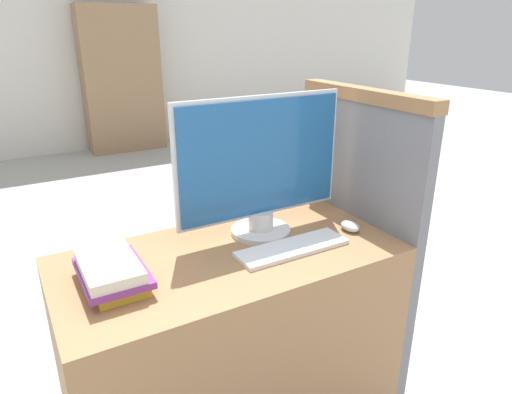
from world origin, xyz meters
TOP-DOWN VIEW (x-y plane):
  - wall_back at (0.00, 5.09)m, footprint 12.00×0.06m
  - desk at (0.00, 0.30)m, footprint 1.19×0.60m
  - carrel_divider at (0.62, 0.35)m, footprint 0.07×0.70m
  - monitor at (0.18, 0.39)m, footprint 0.66×0.23m
  - keyboard at (0.20, 0.21)m, footprint 0.41×0.13m
  - mouse at (0.49, 0.23)m, footprint 0.06×0.09m
  - book_stack at (-0.40, 0.29)m, footprint 0.19×0.28m
  - far_chair at (1.00, 2.14)m, footprint 0.44×0.44m
  - bookshelf_far at (0.81, 4.85)m, footprint 0.93×0.32m

SIDE VIEW (x-z plane):
  - desk at x=0.00m, z-range 0.00..0.77m
  - far_chair at x=1.00m, z-range 0.06..0.94m
  - carrel_divider at x=0.62m, z-range 0.01..1.30m
  - keyboard at x=0.20m, z-range 0.77..0.79m
  - mouse at x=0.49m, z-range 0.77..0.81m
  - book_stack at x=-0.40m, z-range 0.77..0.86m
  - bookshelf_far at x=0.81m, z-range 0.00..1.75m
  - monitor at x=0.18m, z-range 0.78..1.30m
  - wall_back at x=0.00m, z-range 0.00..2.80m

